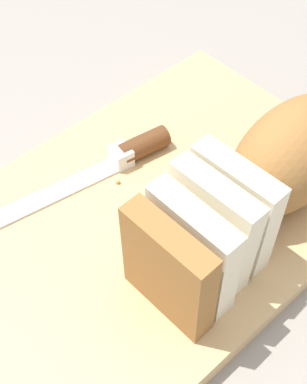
# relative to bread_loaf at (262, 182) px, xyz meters

# --- Properties ---
(ground_plane) EXTENTS (3.00, 3.00, 0.00)m
(ground_plane) POSITION_rel_bread_loaf_xyz_m (0.07, -0.08, -0.08)
(ground_plane) COLOR gray
(cutting_board) EXTENTS (0.47, 0.33, 0.02)m
(cutting_board) POSITION_rel_bread_loaf_xyz_m (0.07, -0.08, -0.07)
(cutting_board) COLOR tan
(cutting_board) RESTS_ON ground_plane
(bread_loaf) EXTENTS (0.28, 0.10, 0.11)m
(bread_loaf) POSITION_rel_bread_loaf_xyz_m (0.00, 0.00, 0.00)
(bread_loaf) COLOR #996633
(bread_loaf) RESTS_ON cutting_board
(bread_knife) EXTENTS (0.28, 0.08, 0.02)m
(bread_knife) POSITION_rel_bread_loaf_xyz_m (0.05, -0.15, -0.04)
(bread_knife) COLOR silver
(bread_knife) RESTS_ON cutting_board
(crumb_near_knife) EXTENTS (0.01, 0.01, 0.01)m
(crumb_near_knife) POSITION_rel_bread_loaf_xyz_m (-0.02, -0.07, -0.05)
(crumb_near_knife) COLOR tan
(crumb_near_knife) RESTS_ON cutting_board
(crumb_near_loaf) EXTENTS (0.01, 0.01, 0.01)m
(crumb_near_loaf) POSITION_rel_bread_loaf_xyz_m (0.07, -0.13, -0.05)
(crumb_near_loaf) COLOR tan
(crumb_near_loaf) RESTS_ON cutting_board
(crumb_stray_left) EXTENTS (0.00, 0.00, 0.00)m
(crumb_stray_left) POSITION_rel_bread_loaf_xyz_m (0.04, -0.10, -0.05)
(crumb_stray_left) COLOR tan
(crumb_stray_left) RESTS_ON cutting_board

